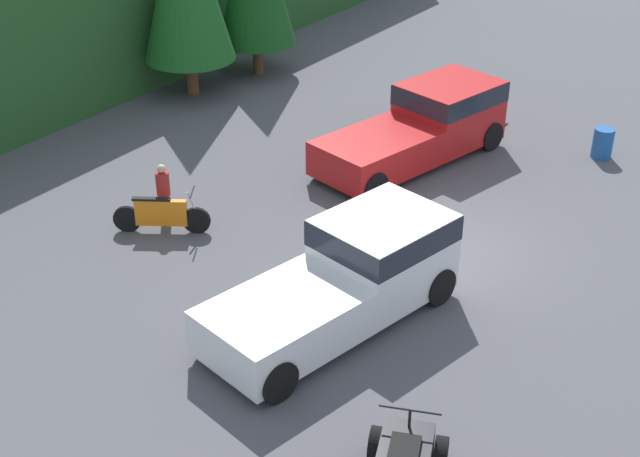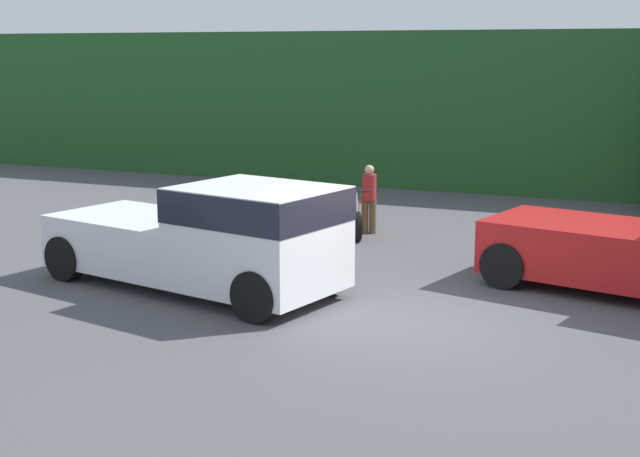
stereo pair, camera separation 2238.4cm
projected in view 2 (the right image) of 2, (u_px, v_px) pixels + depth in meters
ground_plane at (405, 322)px, 14.11m from camera, size 80.00×80.00×0.00m
hillside_backdrop at (563, 109)px, 28.05m from camera, size 44.00×6.00×4.80m
pickup_truck_second at (215, 235)px, 15.62m from camera, size 5.99×3.29×1.98m
dirt_bike at (350, 214)px, 20.73m from camera, size 1.37×2.07×1.14m
rider_person at (369, 196)px, 20.72m from camera, size 0.40×0.40×1.61m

